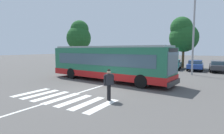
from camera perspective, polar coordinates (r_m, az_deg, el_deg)
ground_plane at (r=12.24m, az=-6.04°, el=-7.52°), size 160.00×160.00×0.00m
city_transit_bus at (r=15.96m, az=-1.27°, el=1.34°), size 11.86×3.67×3.06m
pedestrian_crossing_street at (r=9.83m, az=-1.00°, el=-4.99°), size 0.46×0.47×1.72m
parked_car_white at (r=29.35m, az=3.30°, el=1.67°), size 2.04×4.58×1.35m
parked_car_silver at (r=28.03m, az=8.09°, el=1.44°), size 2.31×4.67×1.35m
parked_car_black at (r=27.61m, az=13.86°, el=1.27°), size 2.36×4.69×1.35m
parked_car_teal at (r=26.72m, az=18.84°, el=0.99°), size 2.22×4.65×1.35m
parked_car_blue at (r=26.19m, az=24.81°, el=0.69°), size 2.04×4.59×1.35m
parked_car_charcoal at (r=25.90m, az=30.49°, el=0.38°), size 2.11×4.61×1.35m
twin_arm_street_lamp at (r=21.61m, az=24.48°, el=13.32°), size 3.90×0.32×9.69m
background_tree_left at (r=32.14m, az=-10.35°, el=9.72°), size 4.19×4.19×7.75m
background_tree_right at (r=29.20m, az=21.49°, el=9.44°), size 4.23×4.23×7.56m
crosswalk_painted_stripes at (r=10.79m, az=-15.49°, el=-9.48°), size 5.94×2.62×0.01m
lane_center_line at (r=14.10m, az=-2.67°, el=-5.74°), size 0.16×24.00×0.01m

